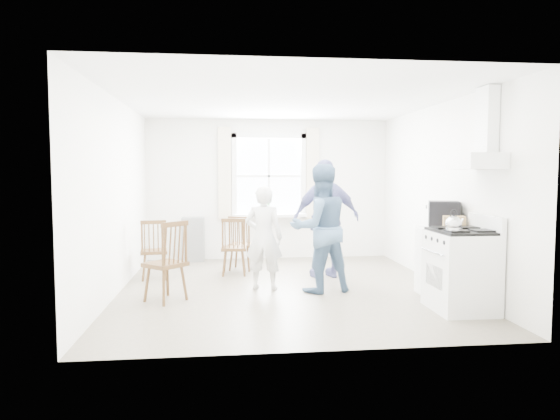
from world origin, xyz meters
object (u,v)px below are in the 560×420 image
object	(u,v)px
person_left	(264,238)
stereo_stack	(444,214)
low_cabinet	(441,262)
windsor_chair_b	(234,240)
windsor_chair_c	(171,253)
gas_stove	(461,270)
windsor_chair_a	(154,243)
person_right	(326,219)
person_mid	(320,228)

from	to	relation	value
person_left	stereo_stack	bearing A→B (deg)	-178.11
low_cabinet	windsor_chair_b	world-z (taller)	windsor_chair_b
windsor_chair_b	windsor_chair_c	bearing A→B (deg)	-117.68
low_cabinet	gas_stove	bearing A→B (deg)	-95.68
gas_stove	windsor_chair_b	distance (m)	3.45
windsor_chair_a	windsor_chair_b	distance (m)	1.21
windsor_chair_a	windsor_chair_c	xyz separation A→B (m)	(0.40, -1.35, 0.07)
gas_stove	person_left	world-z (taller)	person_left
windsor_chair_a	person_right	bearing A→B (deg)	-1.80
low_cabinet	person_left	bearing A→B (deg)	164.58
windsor_chair_b	person_right	world-z (taller)	person_right
low_cabinet	windsor_chair_c	xyz separation A→B (m)	(-3.47, 0.05, 0.17)
low_cabinet	person_mid	xyz separation A→B (m)	(-1.53, 0.41, 0.41)
windsor_chair_c	person_right	bearing A→B (deg)	29.77
windsor_chair_a	windsor_chair_b	size ratio (longest dim) A/B	1.00
windsor_chair_c	person_mid	bearing A→B (deg)	10.52
stereo_stack	person_left	size ratio (longest dim) A/B	0.33
low_cabinet	person_mid	size ratio (longest dim) A/B	0.52
gas_stove	person_mid	world-z (taller)	person_mid
windsor_chair_b	person_right	bearing A→B (deg)	-10.31
low_cabinet	windsor_chair_a	xyz separation A→B (m)	(-3.87, 1.40, 0.11)
windsor_chair_a	person_left	bearing A→B (deg)	-25.76
person_left	low_cabinet	bearing A→B (deg)	-179.80
person_mid	person_right	xyz separation A→B (m)	(0.27, 0.91, 0.04)
gas_stove	person_left	distance (m)	2.58
low_cabinet	windsor_chair_b	xyz separation A→B (m)	(-2.67, 1.57, 0.11)
windsor_chair_c	person_left	distance (m)	1.33
gas_stove	low_cabinet	distance (m)	0.70
gas_stove	person_right	world-z (taller)	person_right
stereo_stack	windsor_chair_c	world-z (taller)	stereo_stack
windsor_chair_b	person_left	bearing A→B (deg)	-67.22
person_left	windsor_chair_c	bearing A→B (deg)	41.48
stereo_stack	person_right	xyz separation A→B (m)	(-1.31, 1.25, -0.16)
stereo_stack	windsor_chair_a	xyz separation A→B (m)	(-3.92, 1.34, -0.51)
windsor_chair_a	person_left	world-z (taller)	person_left
windsor_chair_a	windsor_chair_c	size ratio (longest dim) A/B	0.89
stereo_stack	windsor_chair_b	bearing A→B (deg)	150.94
person_mid	low_cabinet	bearing A→B (deg)	152.44
windsor_chair_b	windsor_chair_a	bearing A→B (deg)	-171.66
windsor_chair_a	windsor_chair_c	distance (m)	1.41
windsor_chair_b	person_right	size ratio (longest dim) A/B	0.51
low_cabinet	stereo_stack	size ratio (longest dim) A/B	1.90
person_right	stereo_stack	bearing A→B (deg)	127.38
person_mid	windsor_chair_a	bearing A→B (deg)	-35.51
windsor_chair_c	stereo_stack	bearing A→B (deg)	0.20
windsor_chair_b	person_mid	distance (m)	1.66
gas_stove	person_mid	size ratio (longest dim) A/B	0.65
stereo_stack	person_right	size ratio (longest dim) A/B	0.26
stereo_stack	person_mid	size ratio (longest dim) A/B	0.27
windsor_chair_a	person_right	distance (m)	2.64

